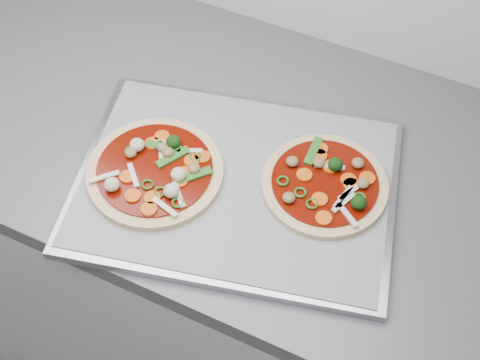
% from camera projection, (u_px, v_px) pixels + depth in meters
% --- Properties ---
extents(baking_tray, '(0.57, 0.48, 0.02)m').
position_uv_depth(baking_tray, '(236.00, 185.00, 1.06)').
color(baking_tray, gray).
rests_on(baking_tray, countertop).
extents(parchment, '(0.54, 0.45, 0.00)m').
position_uv_depth(parchment, '(236.00, 181.00, 1.05)').
color(parchment, gray).
rests_on(parchment, baking_tray).
extents(pizza_left, '(0.28, 0.28, 0.04)m').
position_uv_depth(pizza_left, '(156.00, 170.00, 1.05)').
color(pizza_left, '#E0B782').
rests_on(pizza_left, parchment).
extents(pizza_right, '(0.21, 0.21, 0.03)m').
position_uv_depth(pizza_right, '(326.00, 183.00, 1.04)').
color(pizza_right, '#E0B782').
rests_on(pizza_right, parchment).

